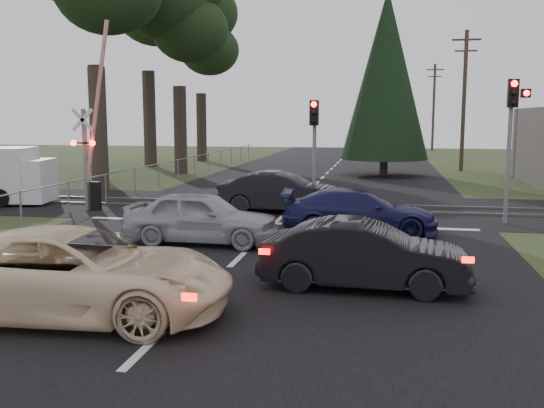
% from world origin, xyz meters
% --- Properties ---
extents(ground, '(120.00, 120.00, 0.00)m').
position_xyz_m(ground, '(0.00, 0.00, 0.00)').
color(ground, '#303C1B').
rests_on(ground, ground).
extents(road, '(14.00, 100.00, 0.01)m').
position_xyz_m(road, '(0.00, 10.00, 0.01)').
color(road, black).
rests_on(road, ground).
extents(rail_corridor, '(120.00, 8.00, 0.01)m').
position_xyz_m(rail_corridor, '(0.00, 12.00, 0.01)').
color(rail_corridor, black).
rests_on(rail_corridor, ground).
extents(stop_line, '(13.00, 0.35, 0.00)m').
position_xyz_m(stop_line, '(0.00, 8.20, 0.01)').
color(stop_line, silver).
rests_on(stop_line, ground).
extents(rail_near, '(120.00, 0.12, 0.10)m').
position_xyz_m(rail_near, '(0.00, 11.20, 0.05)').
color(rail_near, '#59544C').
rests_on(rail_near, ground).
extents(rail_far, '(120.00, 0.12, 0.10)m').
position_xyz_m(rail_far, '(0.00, 12.80, 0.05)').
color(rail_far, '#59544C').
rests_on(rail_far, ground).
extents(crossing_signal, '(1.62, 0.38, 6.96)m').
position_xyz_m(crossing_signal, '(-7.27, 9.79, 2.06)').
color(crossing_signal, slate).
rests_on(crossing_signal, ground).
extents(traffic_signal_right, '(0.68, 0.48, 4.70)m').
position_xyz_m(traffic_signal_right, '(7.55, 9.47, 3.31)').
color(traffic_signal_right, slate).
rests_on(traffic_signal_right, ground).
extents(traffic_signal_center, '(0.32, 0.48, 4.10)m').
position_xyz_m(traffic_signal_center, '(1.00, 10.68, 2.81)').
color(traffic_signal_center, slate).
rests_on(traffic_signal_center, ground).
extents(utility_pole_mid, '(1.80, 0.26, 9.00)m').
position_xyz_m(utility_pole_mid, '(8.50, 30.00, 4.73)').
color(utility_pole_mid, '#4C3D2D').
rests_on(utility_pole_mid, ground).
extents(utility_pole_far, '(1.80, 0.26, 9.00)m').
position_xyz_m(utility_pole_far, '(8.50, 55.00, 4.73)').
color(utility_pole_far, '#4C3D2D').
rests_on(utility_pole_far, ground).
extents(euc_tree_c, '(6.00, 6.00, 13.20)m').
position_xyz_m(euc_tree_c, '(-9.00, 25.00, 9.51)').
color(euc_tree_c, '#473D33').
rests_on(euc_tree_c, ground).
extents(euc_tree_e, '(6.00, 6.00, 13.20)m').
position_xyz_m(euc_tree_e, '(-11.00, 36.00, 9.51)').
color(euc_tree_e, '#473D33').
rests_on(euc_tree_e, ground).
extents(conifer_tree, '(5.20, 5.20, 11.00)m').
position_xyz_m(conifer_tree, '(3.50, 26.00, 5.99)').
color(conifer_tree, '#473D33').
rests_on(conifer_tree, ground).
extents(fence_left, '(0.10, 36.00, 1.20)m').
position_xyz_m(fence_left, '(-7.80, 22.50, 0.00)').
color(fence_left, slate).
rests_on(fence_left, ground).
extents(cream_coupe, '(5.74, 2.94, 1.55)m').
position_xyz_m(cream_coupe, '(-1.80, -1.68, 0.78)').
color(cream_coupe, '#FEE4B6').
rests_on(cream_coupe, ground).
extents(dark_hatchback, '(4.29, 1.64, 1.40)m').
position_xyz_m(dark_hatchback, '(3.16, 1.00, 0.70)').
color(dark_hatchback, black).
rests_on(dark_hatchback, ground).
extents(silver_car, '(4.34, 1.86, 1.46)m').
position_xyz_m(silver_car, '(-1.45, 4.76, 0.73)').
color(silver_car, '#A6A8AE').
rests_on(silver_car, ground).
extents(blue_sedan, '(4.75, 2.16, 1.35)m').
position_xyz_m(blue_sedan, '(2.81, 6.92, 0.67)').
color(blue_sedan, '#171847').
rests_on(blue_sedan, ground).
extents(dark_car_far, '(4.57, 1.63, 1.50)m').
position_xyz_m(dark_car_far, '(-0.20, 10.61, 0.75)').
color(dark_car_far, black).
rests_on(dark_car_far, ground).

